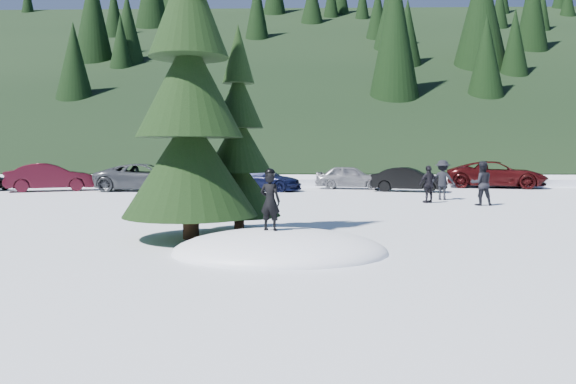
{
  "coord_description": "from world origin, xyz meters",
  "views": [
    {
      "loc": [
        0.43,
        -11.45,
        2.07
      ],
      "look_at": [
        0.11,
        2.21,
        1.1
      ],
      "focal_mm": 35.0,
      "sensor_mm": 36.0,
      "label": 1
    }
  ],
  "objects_px": {
    "adult_1": "(429,184)",
    "adult_2": "(443,180)",
    "car_3": "(263,179)",
    "spruce_tall": "(189,99)",
    "car_5": "(409,180)",
    "car_1": "(50,177)",
    "car_6": "(496,174)",
    "adult_0": "(481,183)",
    "car_2": "(146,177)",
    "car_4": "(351,177)",
    "spruce_short": "(239,151)",
    "child_skier": "(270,201)"
  },
  "relations": [
    {
      "from": "adult_0",
      "to": "car_2",
      "type": "xyz_separation_m",
      "value": [
        -15.32,
        7.91,
        -0.13
      ]
    },
    {
      "from": "adult_0",
      "to": "car_3",
      "type": "xyz_separation_m",
      "value": [
        -9.06,
        7.99,
        -0.25
      ]
    },
    {
      "from": "child_skier",
      "to": "car_3",
      "type": "distance_m",
      "value": 18.61
    },
    {
      "from": "spruce_tall",
      "to": "car_3",
      "type": "xyz_separation_m",
      "value": [
        0.58,
        16.65,
        -2.7
      ]
    },
    {
      "from": "spruce_short",
      "to": "car_1",
      "type": "xyz_separation_m",
      "value": [
        -11.74,
        14.88,
        -1.36
      ]
    },
    {
      "from": "car_1",
      "to": "car_2",
      "type": "xyz_separation_m",
      "value": [
        5.06,
        0.29,
        -0.01
      ]
    },
    {
      "from": "spruce_short",
      "to": "adult_2",
      "type": "relative_size",
      "value": 3.11
    },
    {
      "from": "car_2",
      "to": "car_4",
      "type": "bearing_deg",
      "value": -81.47
    },
    {
      "from": "spruce_tall",
      "to": "adult_1",
      "type": "bearing_deg",
      "value": 51.02
    },
    {
      "from": "spruce_tall",
      "to": "adult_2",
      "type": "bearing_deg",
      "value": 51.91
    },
    {
      "from": "car_3",
      "to": "adult_2",
      "type": "bearing_deg",
      "value": -102.7
    },
    {
      "from": "spruce_short",
      "to": "child_skier",
      "type": "height_order",
      "value": "spruce_short"
    },
    {
      "from": "spruce_tall",
      "to": "car_6",
      "type": "bearing_deg",
      "value": 54.52
    },
    {
      "from": "adult_0",
      "to": "adult_1",
      "type": "height_order",
      "value": "adult_0"
    },
    {
      "from": "adult_1",
      "to": "adult_2",
      "type": "relative_size",
      "value": 0.89
    },
    {
      "from": "spruce_tall",
      "to": "car_1",
      "type": "xyz_separation_m",
      "value": [
        -10.74,
        16.28,
        -2.58
      ]
    },
    {
      "from": "car_3",
      "to": "adult_1",
      "type": "bearing_deg",
      "value": -112.86
    },
    {
      "from": "car_3",
      "to": "car_4",
      "type": "distance_m",
      "value": 5.17
    },
    {
      "from": "child_skier",
      "to": "adult_2",
      "type": "height_order",
      "value": "adult_2"
    },
    {
      "from": "adult_2",
      "to": "car_3",
      "type": "bearing_deg",
      "value": -12.69
    },
    {
      "from": "car_4",
      "to": "car_6",
      "type": "height_order",
      "value": "car_6"
    },
    {
      "from": "adult_2",
      "to": "car_6",
      "type": "distance_m",
      "value": 9.91
    },
    {
      "from": "car_1",
      "to": "car_6",
      "type": "distance_m",
      "value": 24.95
    },
    {
      "from": "spruce_short",
      "to": "car_2",
      "type": "height_order",
      "value": "spruce_short"
    },
    {
      "from": "car_5",
      "to": "car_6",
      "type": "height_order",
      "value": "car_6"
    },
    {
      "from": "spruce_tall",
      "to": "spruce_short",
      "type": "relative_size",
      "value": 1.6
    },
    {
      "from": "adult_0",
      "to": "car_5",
      "type": "height_order",
      "value": "adult_0"
    },
    {
      "from": "adult_0",
      "to": "adult_1",
      "type": "distance_m",
      "value": 2.08
    },
    {
      "from": "adult_0",
      "to": "spruce_short",
      "type": "bearing_deg",
      "value": 40.66
    },
    {
      "from": "adult_2",
      "to": "car_2",
      "type": "bearing_deg",
      "value": 0.55
    },
    {
      "from": "car_1",
      "to": "car_3",
      "type": "bearing_deg",
      "value": -112.88
    },
    {
      "from": "child_skier",
      "to": "car_4",
      "type": "bearing_deg",
      "value": -77.61
    },
    {
      "from": "car_2",
      "to": "car_4",
      "type": "distance_m",
      "value": 11.26
    },
    {
      "from": "adult_1",
      "to": "car_6",
      "type": "xyz_separation_m",
      "value": [
        6.15,
        9.93,
        0.0
      ]
    },
    {
      "from": "child_skier",
      "to": "car_5",
      "type": "distance_m",
      "value": 19.22
    },
    {
      "from": "adult_1",
      "to": "car_4",
      "type": "distance_m",
      "value": 9.07
    },
    {
      "from": "car_2",
      "to": "car_3",
      "type": "height_order",
      "value": "car_2"
    },
    {
      "from": "adult_2",
      "to": "car_2",
      "type": "xyz_separation_m",
      "value": [
        -14.46,
        5.37,
        -0.14
      ]
    },
    {
      "from": "adult_2",
      "to": "adult_0",
      "type": "bearing_deg",
      "value": 129.77
    },
    {
      "from": "spruce_tall",
      "to": "car_1",
      "type": "bearing_deg",
      "value": 123.41
    },
    {
      "from": "adult_0",
      "to": "car_4",
      "type": "relative_size",
      "value": 0.44
    },
    {
      "from": "adult_1",
      "to": "car_6",
      "type": "distance_m",
      "value": 11.68
    },
    {
      "from": "spruce_short",
      "to": "adult_1",
      "type": "relative_size",
      "value": 3.49
    },
    {
      "from": "adult_0",
      "to": "car_5",
      "type": "distance_m",
      "value": 7.72
    },
    {
      "from": "spruce_short",
      "to": "adult_0",
      "type": "distance_m",
      "value": 11.35
    },
    {
      "from": "spruce_tall",
      "to": "car_5",
      "type": "distance_m",
      "value": 18.45
    },
    {
      "from": "adult_1",
      "to": "car_5",
      "type": "height_order",
      "value": "adult_1"
    },
    {
      "from": "adult_1",
      "to": "adult_2",
      "type": "bearing_deg",
      "value": -146.66
    },
    {
      "from": "adult_0",
      "to": "car_2",
      "type": "height_order",
      "value": "adult_0"
    },
    {
      "from": "adult_1",
      "to": "car_3",
      "type": "distance_m",
      "value": 10.06
    }
  ]
}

